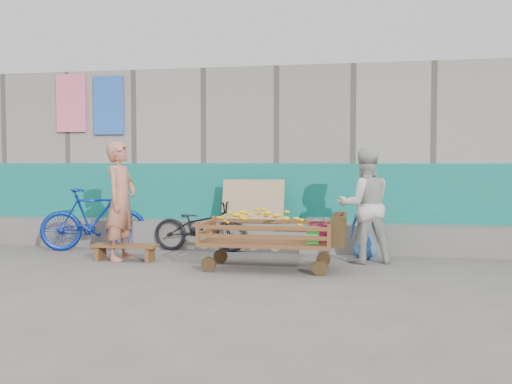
% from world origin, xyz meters
% --- Properties ---
extents(ground, '(80.00, 80.00, 0.00)m').
position_xyz_m(ground, '(0.00, 0.00, 0.00)').
color(ground, '#55544E').
rests_on(ground, ground).
extents(building_wall, '(12.00, 3.50, 3.00)m').
position_xyz_m(building_wall, '(-0.00, 4.05, 1.47)').
color(building_wall, gray).
rests_on(building_wall, ground).
extents(banana_cart, '(1.89, 0.87, 0.81)m').
position_xyz_m(banana_cart, '(0.75, 0.73, 0.55)').
color(banana_cart, brown).
rests_on(banana_cart, ground).
extents(bench, '(0.95, 0.28, 0.24)m').
position_xyz_m(bench, '(-1.34, 0.98, 0.17)').
color(bench, brown).
rests_on(bench, ground).
extents(vendor_man, '(0.46, 0.66, 1.72)m').
position_xyz_m(vendor_man, '(-1.44, 1.07, 0.86)').
color(vendor_man, '#B66C55').
rests_on(vendor_man, ground).
extents(woman, '(0.93, 0.81, 1.62)m').
position_xyz_m(woman, '(2.05, 1.48, 0.81)').
color(woman, beige).
rests_on(woman, ground).
extents(child, '(0.48, 0.34, 0.93)m').
position_xyz_m(child, '(2.06, 1.80, 0.47)').
color(child, '#3968B5').
rests_on(child, ground).
extents(bicycle_dark, '(1.52, 0.54, 0.80)m').
position_xyz_m(bicycle_dark, '(-0.52, 2.05, 0.40)').
color(bicycle_dark, black).
rests_on(bicycle_dark, ground).
extents(bicycle_blue, '(1.71, 1.11, 1.00)m').
position_xyz_m(bicycle_blue, '(-2.25, 1.85, 0.50)').
color(bicycle_blue, navy).
rests_on(bicycle_blue, ground).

